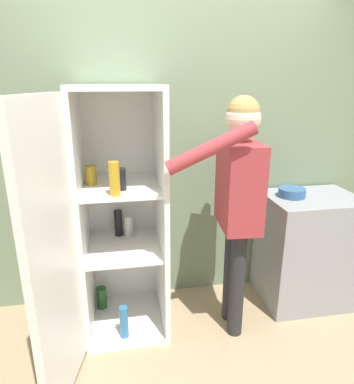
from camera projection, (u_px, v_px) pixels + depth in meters
The scene contains 6 objects.
ground_plane at pixel (191, 373), 2.22m from camera, with size 12.00×12.00×0.00m, color tan.
wall_back at pixel (167, 150), 2.74m from camera, with size 7.00×0.06×2.55m.
refrigerator at pixel (110, 221), 2.36m from camera, with size 0.76×1.23×1.78m.
person at pixel (238, 190), 2.33m from camera, with size 0.68×0.57×1.72m.
counter at pixel (307, 249), 2.87m from camera, with size 0.73×0.56×0.93m.
bowl at pixel (292, 192), 2.71m from camera, with size 0.21×0.21×0.07m.
Camera 1 is at (-0.39, -1.70, 1.80)m, focal length 32.00 mm.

